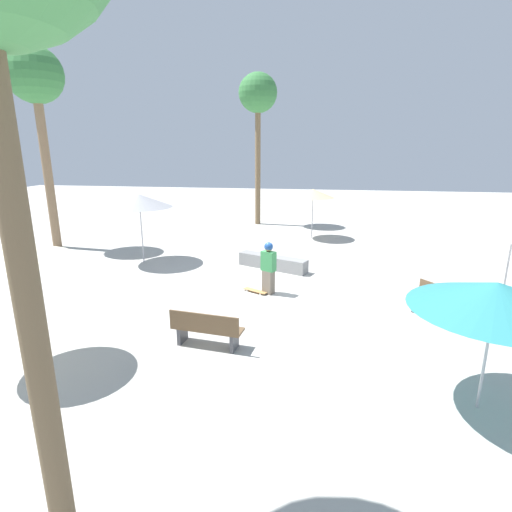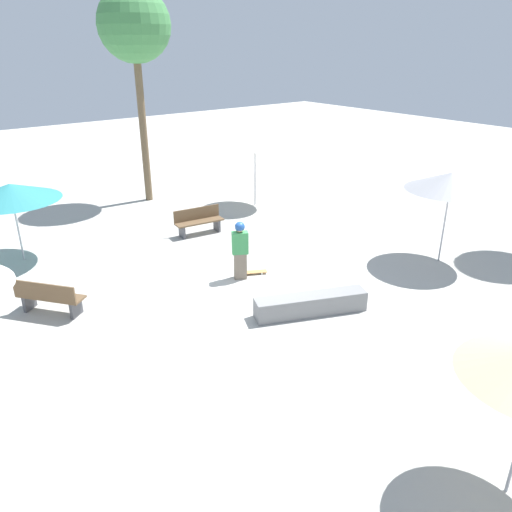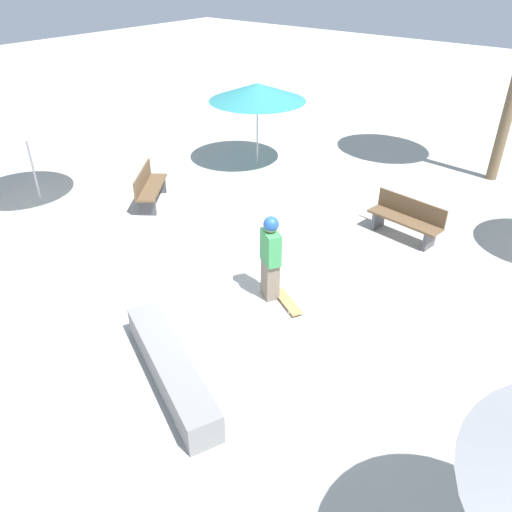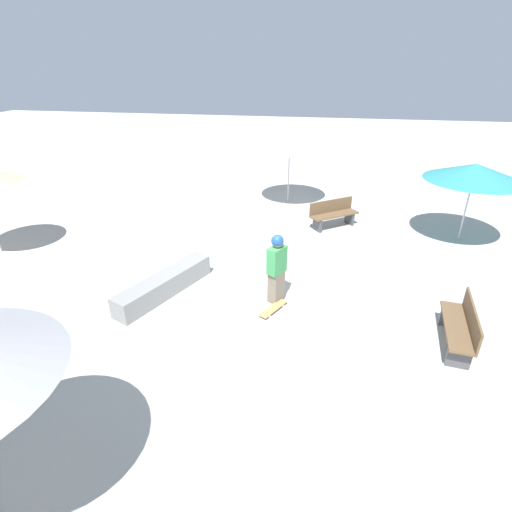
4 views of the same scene
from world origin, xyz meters
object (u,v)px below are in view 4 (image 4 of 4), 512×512
at_px(skater_main, 277,267).
at_px(skateboard, 273,308).
at_px(concrete_ledge, 165,285).
at_px(shade_umbrella_teal, 475,172).
at_px(bench_far, 333,214).
at_px(bench_near, 461,327).
at_px(shade_umbrella_white, 290,142).

relative_size(skater_main, skateboard, 1.98).
relative_size(concrete_ledge, shade_umbrella_teal, 0.99).
bearing_deg(bench_far, bench_near, 75.84).
distance_m(bench_far, shade_umbrella_white, 3.23).
distance_m(bench_near, shade_umbrella_teal, 5.54).
distance_m(skater_main, skateboard, 0.89).
xyz_separation_m(skateboard, bench_near, (-0.53, -3.53, 0.37)).
relative_size(skater_main, shade_umbrella_teal, 0.60).
distance_m(shade_umbrella_teal, shade_umbrella_white, 5.90).
distance_m(concrete_ledge, shade_umbrella_white, 7.46).
distance_m(skater_main, shade_umbrella_white, 6.88).
bearing_deg(concrete_ledge, bench_near, -97.17).
distance_m(skater_main, bench_far, 4.75).
bearing_deg(bench_near, shade_umbrella_white, 35.00).
distance_m(skateboard, shade_umbrella_white, 7.46).
bearing_deg(bench_near, bench_far, 30.51).
bearing_deg(bench_far, skateboard, 39.30).
distance_m(concrete_ledge, shade_umbrella_teal, 8.78).
bearing_deg(bench_near, skateboard, 89.08).
height_order(bench_far, shade_umbrella_teal, shade_umbrella_teal).
bearing_deg(bench_far, concrete_ledge, 14.80).
xyz_separation_m(bench_near, bench_far, (5.50, 2.33, 0.00)).
relative_size(bench_near, shade_umbrella_teal, 0.62).
bearing_deg(bench_far, shade_umbrella_teal, 137.18).
xyz_separation_m(skater_main, bench_far, (4.58, -1.20, -0.43)).
bearing_deg(shade_umbrella_white, shade_umbrella_teal, -115.36).
bearing_deg(skater_main, bench_near, 105.66).
xyz_separation_m(concrete_ledge, shade_umbrella_teal, (4.37, -7.40, 1.79)).
relative_size(skater_main, bench_far, 1.03).
bearing_deg(skateboard, bench_far, -165.75).
distance_m(skateboard, bench_near, 3.59).
relative_size(bench_far, shade_umbrella_teal, 0.58).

